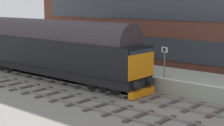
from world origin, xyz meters
The scene contains 7 objects.
ground_plane centered at (0.00, 0.00, 0.00)m, with size 140.00×140.00×0.00m, color gray.
track_main centered at (0.00, 0.00, 0.06)m, with size 2.50×60.00×0.15m.
track_adjacent_west centered at (-3.39, 0.00, 0.06)m, with size 2.50×60.00×0.15m.
station_platform centered at (3.60, 0.00, 0.50)m, with size 4.00×44.00×1.01m.
diesel_locomotive centered at (0.00, 4.43, 2.48)m, with size 2.74×17.53×4.68m.
platform_number_sign centered at (1.92, -4.61, 2.38)m, with size 0.10×0.44×2.08m.
waiting_passenger centered at (2.47, 7.33, 1.99)m, with size 0.37×0.51×1.64m.
Camera 1 is at (-18.11, -17.22, 5.99)m, focal length 57.45 mm.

